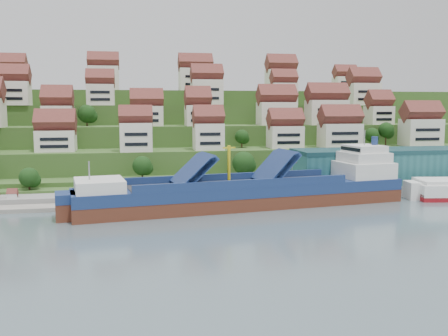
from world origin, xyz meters
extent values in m
plane|color=slate|center=(0.00, 0.00, 0.00)|extent=(300.00, 300.00, 0.00)
cube|color=gray|center=(20.00, 15.00, 1.10)|extent=(180.00, 14.00, 2.20)
cube|color=#2D4C1E|center=(0.00, 86.00, 2.00)|extent=(260.00, 128.00, 4.00)
cube|color=#2D4C1E|center=(0.00, 91.00, 5.50)|extent=(260.00, 118.00, 11.00)
cube|color=#2D4C1E|center=(0.00, 99.00, 9.00)|extent=(260.00, 102.00, 18.00)
cube|color=#2D4C1E|center=(0.00, 107.00, 12.50)|extent=(260.00, 86.00, 25.00)
cube|color=#2D4C1E|center=(0.00, 116.00, 15.50)|extent=(260.00, 68.00, 31.00)
cube|color=white|center=(-47.18, 40.95, 14.20)|extent=(11.51, 8.57, 6.39)
cube|color=white|center=(-23.18, 35.85, 15.35)|extent=(9.61, 7.03, 8.70)
cube|color=white|center=(-0.64, 37.35, 15.15)|extent=(9.14, 7.62, 8.30)
cube|color=white|center=(25.48, 40.09, 14.61)|extent=(10.89, 7.73, 7.22)
cube|color=white|center=(43.89, 38.09, 14.98)|extent=(13.09, 8.26, 7.95)
cube|color=white|center=(74.54, 39.62, 15.64)|extent=(12.87, 8.31, 9.28)
cube|color=white|center=(-48.32, 55.90, 21.42)|extent=(9.64, 8.98, 6.84)
cube|color=white|center=(-19.08, 55.91, 21.40)|extent=(10.78, 7.90, 6.79)
cube|color=white|center=(-1.75, 53.39, 21.52)|extent=(8.43, 8.56, 7.04)
cube|color=white|center=(27.04, 55.48, 22.06)|extent=(13.12, 8.36, 8.12)
cube|color=white|center=(45.49, 53.89, 22.45)|extent=(14.29, 8.18, 8.90)
cube|color=white|center=(67.28, 56.19, 21.36)|extent=(8.80, 8.04, 6.71)
cube|color=white|center=(-64.77, 67.20, 29.10)|extent=(11.76, 7.86, 8.21)
cube|color=white|center=(-35.02, 68.99, 28.76)|extent=(9.69, 7.30, 7.53)
cube|color=white|center=(3.73, 68.51, 29.73)|extent=(11.37, 7.79, 9.46)
cube|color=white|center=(34.11, 69.86, 29.30)|extent=(9.54, 7.14, 8.59)
cube|color=white|center=(68.13, 71.44, 29.41)|extent=(11.89, 8.47, 8.82)
cube|color=white|center=(-69.70, 87.91, 34.90)|extent=(11.90, 8.03, 7.79)
cube|color=white|center=(-34.62, 87.29, 35.68)|extent=(11.63, 7.51, 9.36)
cube|color=white|center=(2.12, 88.44, 35.54)|extent=(13.32, 8.15, 9.08)
cube|color=white|center=(39.08, 89.47, 35.56)|extent=(12.22, 8.73, 9.11)
cube|color=white|center=(69.89, 93.06, 34.35)|extent=(9.86, 7.05, 6.71)
ellipsoid|color=#1B4115|center=(8.21, 26.11, 7.88)|extent=(6.82, 6.82, 6.82)
ellipsoid|color=#1B4115|center=(-21.73, 26.29, 7.69)|extent=(5.60, 5.60, 5.60)
ellipsoid|color=#1B4115|center=(58.00, 43.11, 14.77)|extent=(5.00, 5.00, 5.00)
ellipsoid|color=#1B4115|center=(63.34, 43.11, 16.46)|extent=(5.44, 5.44, 5.44)
ellipsoid|color=#1B4115|center=(11.62, 43.66, 14.67)|extent=(4.69, 4.69, 4.69)
ellipsoid|color=#1B4115|center=(42.17, 59.83, 23.73)|extent=(4.95, 4.95, 4.95)
ellipsoid|color=#1B4115|center=(-50.55, 59.38, 21.53)|extent=(5.35, 5.35, 5.35)
ellipsoid|color=#1B4115|center=(-39.21, 57.97, 22.15)|extent=(6.21, 6.21, 6.21)
ellipsoid|color=#1B4115|center=(6.09, 73.21, 31.36)|extent=(7.70, 7.70, 7.70)
ellipsoid|color=#1B4115|center=(32.22, 75.94, 30.58)|extent=(4.28, 4.28, 4.28)
ellipsoid|color=#1B4115|center=(37.50, 73.97, 28.66)|extent=(5.34, 5.34, 5.34)
ellipsoid|color=#1B4115|center=(-51.36, 19.00, 6.10)|extent=(5.18, 5.18, 5.18)
cube|color=#266367|center=(52.00, 17.00, 7.20)|extent=(60.00, 15.00, 10.00)
cylinder|color=gray|center=(18.00, 10.00, 6.20)|extent=(0.16, 0.16, 8.00)
cube|color=maroon|center=(18.60, 10.00, 9.80)|extent=(1.20, 0.05, 0.80)
cube|color=white|center=(-54.00, 11.50, 2.10)|extent=(2.40, 2.20, 2.20)
cube|color=#5B2B1B|center=(2.54, -0.35, 1.00)|extent=(83.26, 23.92, 5.28)
cube|color=navy|center=(2.54, -0.35, 4.54)|extent=(83.28, 24.05, 2.74)
cube|color=white|center=(-31.95, -5.16, 7.17)|extent=(12.11, 13.37, 2.74)
cube|color=#262628|center=(0.45, -0.64, 5.91)|extent=(53.74, 17.96, 0.32)
cube|color=navy|center=(-11.05, -2.24, 9.50)|extent=(9.44, 12.63, 7.30)
cube|color=navy|center=(9.85, 0.67, 9.50)|extent=(9.05, 12.57, 7.71)
cylinder|color=yellow|center=(-1.64, -0.93, 10.55)|extent=(0.83, 0.83, 9.50)
cube|color=white|center=(35.98, 4.32, 7.91)|extent=(14.20, 13.66, 4.22)
cube|color=white|center=(35.98, 4.32, 11.29)|extent=(11.94, 12.12, 2.64)
cube|color=white|center=(35.98, 4.32, 13.51)|extent=(9.67, 10.57, 1.90)
cylinder|color=navy|center=(39.11, 4.76, 15.51)|extent=(1.91, 1.91, 2.32)
camera|label=1|loc=(-25.09, -118.10, 24.66)|focal=40.00mm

